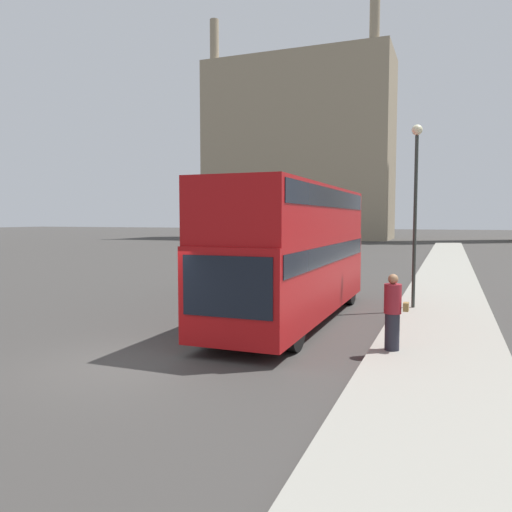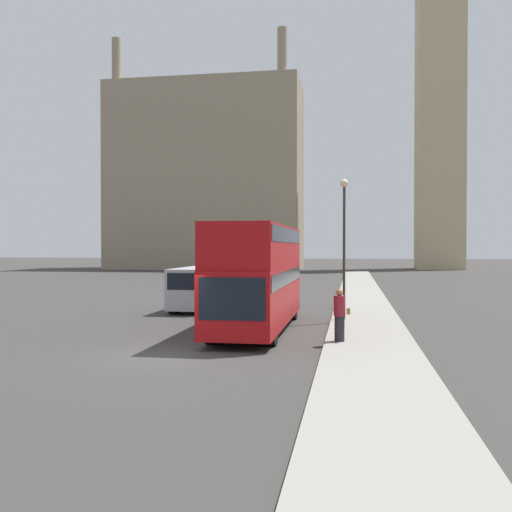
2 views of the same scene
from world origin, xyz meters
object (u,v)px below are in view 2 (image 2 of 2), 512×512
object	(u,v)px
red_double_decker_bus	(258,272)
parked_sedan	(237,281)
white_van	(199,287)
street_lamp	(344,228)
pedestrian	(340,315)
clock_tower	(440,56)

from	to	relation	value
red_double_decker_bus	parked_sedan	size ratio (longest dim) A/B	2.37
white_van	street_lamp	distance (m)	9.13
street_lamp	white_van	bearing A→B (deg)	153.91
pedestrian	street_lamp	xyz separation A→B (m)	(0.06, 6.12, 3.18)
white_van	street_lamp	bearing A→B (deg)	-26.09
clock_tower	parked_sedan	size ratio (longest dim) A/B	14.60
white_van	pedestrian	size ratio (longest dim) A/B	3.07
clock_tower	white_van	bearing A→B (deg)	-109.18
street_lamp	parked_sedan	bearing A→B (deg)	115.52
clock_tower	pedestrian	size ratio (longest dim) A/B	35.20
pedestrian	street_lamp	distance (m)	6.89
clock_tower	pedestrian	world-z (taller)	clock_tower
clock_tower	street_lamp	xyz separation A→B (m)	(-13.51, -64.92, -28.37)
clock_tower	parked_sedan	world-z (taller)	clock_tower
parked_sedan	white_van	bearing A→B (deg)	-86.70
clock_tower	white_van	world-z (taller)	clock_tower
clock_tower	pedestrian	distance (m)	78.91
pedestrian	parked_sedan	xyz separation A→B (m)	(-8.50, 24.06, -0.35)
red_double_decker_bus	white_van	bearing A→B (deg)	122.61
clock_tower	pedestrian	bearing A→B (deg)	-100.82
white_van	street_lamp	world-z (taller)	street_lamp
pedestrian	street_lamp	world-z (taller)	street_lamp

